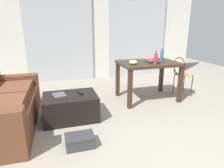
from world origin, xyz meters
name	(u,v)px	position (x,y,z in m)	size (l,w,h in m)	color
ground_plane	(131,108)	(0.00, 1.50, 0.00)	(9.11, 9.11, 0.00)	gray
wall_back	(100,31)	(0.00, 3.80, 1.26)	(5.50, 0.10, 2.52)	silver
curtains	(101,37)	(0.00, 3.71, 1.11)	(3.76, 0.03, 2.21)	#B2B7BC
couch	(1,108)	(-2.00, 1.40, 0.30)	(0.85, 1.77, 0.72)	brown
coffee_table	(71,107)	(-1.05, 1.42, 0.19)	(0.81, 0.60, 0.39)	black
craft_table	(148,68)	(0.48, 1.86, 0.63)	(1.11, 0.78, 0.74)	#382619
wire_chair	(182,71)	(1.23, 1.84, 0.51)	(0.36, 0.36, 0.81)	#B7844C
bottle_near	(162,56)	(0.75, 1.84, 0.85)	(0.06, 0.06, 0.25)	teal
bottle_far	(156,59)	(0.48, 1.60, 0.85)	(0.06, 0.06, 0.25)	#99332D
bowl	(133,62)	(0.10, 1.71, 0.78)	(0.15, 0.15, 0.08)	beige
book_stack	(151,61)	(0.52, 1.82, 0.77)	(0.22, 0.31, 0.05)	#1E668C
tv_remote_on_table	(150,59)	(0.63, 2.09, 0.75)	(0.05, 0.15, 0.02)	#B7B7B2
tv_remote_primary	(80,93)	(-0.89, 1.45, 0.40)	(0.05, 0.17, 0.02)	black
magazine	(59,95)	(-1.20, 1.43, 0.40)	(0.18, 0.24, 0.02)	#4C4C51
shoebox	(80,141)	(-1.02, 0.63, 0.07)	(0.35, 0.24, 0.15)	#38383D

